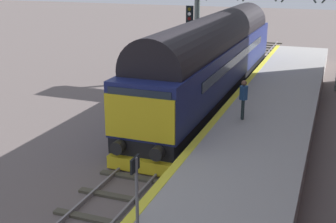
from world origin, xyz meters
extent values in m
plane|color=#625753|center=(0.00, 0.00, 0.00)|extent=(140.00, 140.00, 0.00)
cube|color=slate|center=(-0.72, 0.00, 0.07)|extent=(0.07, 60.00, 0.15)
cube|color=slate|center=(0.72, 0.00, 0.07)|extent=(0.07, 60.00, 0.15)
cube|color=#484437|center=(0.00, -5.00, 0.04)|extent=(2.50, 0.26, 0.09)
cube|color=#484437|center=(0.00, -3.57, 0.04)|extent=(2.50, 0.26, 0.09)
cube|color=#484437|center=(0.00, -2.14, 0.04)|extent=(2.50, 0.26, 0.09)
cube|color=#484437|center=(0.00, -0.71, 0.04)|extent=(2.50, 0.26, 0.09)
cube|color=#484437|center=(0.00, 0.71, 0.04)|extent=(2.50, 0.26, 0.09)
cube|color=#484437|center=(0.00, 2.14, 0.04)|extent=(2.50, 0.26, 0.09)
cube|color=#484437|center=(0.00, 3.57, 0.04)|extent=(2.50, 0.26, 0.09)
cube|color=#484437|center=(0.00, 5.00, 0.04)|extent=(2.50, 0.26, 0.09)
cube|color=#484437|center=(0.00, 6.43, 0.04)|extent=(2.50, 0.26, 0.09)
cube|color=#484437|center=(0.00, 7.86, 0.04)|extent=(2.50, 0.26, 0.09)
cube|color=#484437|center=(0.00, 9.29, 0.04)|extent=(2.50, 0.26, 0.09)
cube|color=#484437|center=(0.00, 10.71, 0.04)|extent=(2.50, 0.26, 0.09)
cube|color=#484437|center=(0.00, 12.14, 0.04)|extent=(2.50, 0.26, 0.09)
cube|color=#484437|center=(0.00, 13.57, 0.04)|extent=(2.50, 0.26, 0.09)
cube|color=#484437|center=(0.00, 15.00, 0.04)|extent=(2.50, 0.26, 0.09)
cube|color=#484437|center=(0.00, 16.43, 0.04)|extent=(2.50, 0.26, 0.09)
cube|color=#484437|center=(0.00, 17.86, 0.04)|extent=(2.50, 0.26, 0.09)
cube|color=#484437|center=(0.00, 19.29, 0.04)|extent=(2.50, 0.26, 0.09)
cube|color=#484437|center=(0.00, 20.71, 0.04)|extent=(2.50, 0.26, 0.09)
cube|color=#484437|center=(0.00, 22.14, 0.04)|extent=(2.50, 0.26, 0.09)
cube|color=#484437|center=(0.00, 23.57, 0.04)|extent=(2.50, 0.26, 0.09)
cube|color=#484437|center=(0.00, 25.00, 0.04)|extent=(2.50, 0.26, 0.09)
cube|color=#484437|center=(0.00, 26.43, 0.04)|extent=(2.50, 0.26, 0.09)
cube|color=#484437|center=(0.00, 27.86, 0.04)|extent=(2.50, 0.26, 0.09)
cube|color=#484437|center=(0.00, 29.29, 0.04)|extent=(2.50, 0.26, 0.09)
cube|color=#9D9B98|center=(3.60, 0.00, 0.50)|extent=(4.00, 44.00, 1.00)
cube|color=yellow|center=(1.75, 0.00, 1.00)|extent=(0.30, 44.00, 0.01)
cube|color=black|center=(0.00, 8.37, 0.82)|extent=(2.56, 19.76, 0.60)
cube|color=navy|center=(0.00, 8.37, 2.17)|extent=(2.70, 19.76, 2.10)
cylinder|color=black|center=(0.00, 8.37, 3.40)|extent=(2.56, 18.18, 2.57)
cube|color=yellow|center=(0.00, -1.54, 2.02)|extent=(2.65, 0.08, 1.58)
cube|color=#232D3D|center=(0.00, -1.52, 2.75)|extent=(2.38, 0.04, 0.64)
cube|color=#232D3D|center=(1.37, 8.37, 2.47)|extent=(0.04, 13.83, 0.44)
cylinder|color=black|center=(-0.75, -1.75, 0.92)|extent=(0.48, 0.35, 0.48)
cylinder|color=black|center=(0.75, -1.75, 0.92)|extent=(0.48, 0.35, 0.48)
cube|color=yellow|center=(0.00, -1.60, 0.29)|extent=(2.43, 0.36, 0.47)
cylinder|color=black|center=(0.00, 0.36, 0.52)|extent=(1.64, 1.04, 1.04)
cylinder|color=black|center=(0.00, 1.46, 0.52)|extent=(1.64, 1.04, 1.04)
cylinder|color=black|center=(0.00, 2.56, 0.52)|extent=(1.64, 1.04, 1.04)
cylinder|color=black|center=(0.00, 14.19, 0.52)|extent=(1.64, 1.04, 1.04)
cylinder|color=black|center=(0.00, 15.29, 0.52)|extent=(1.64, 1.04, 1.04)
cylinder|color=black|center=(0.00, 16.39, 0.52)|extent=(1.64, 1.04, 1.04)
cylinder|color=gray|center=(-2.32, 11.21, 2.43)|extent=(0.14, 0.14, 4.85)
cube|color=black|center=(-2.32, 11.15, 4.22)|extent=(0.44, 0.10, 1.27)
cylinder|color=#53470A|center=(-2.32, 11.09, 4.65)|extent=(0.20, 0.06, 0.20)
cylinder|color=white|center=(-2.32, 11.09, 4.37)|extent=(0.20, 0.06, 0.20)
cylinder|color=#500807|center=(-2.32, 11.09, 4.09)|extent=(0.20, 0.06, 0.20)
cylinder|color=#0A3E13|center=(-2.32, 11.09, 3.81)|extent=(0.20, 0.06, 0.20)
cylinder|color=slate|center=(2.05, -6.24, 1.91)|extent=(0.08, 0.08, 1.80)
cube|color=black|center=(2.02, -6.24, 2.63)|extent=(0.05, 0.44, 0.36)
cube|color=white|center=(1.99, -6.24, 2.63)|extent=(0.01, 0.20, 0.24)
cylinder|color=#243234|center=(2.81, 2.59, 1.43)|extent=(0.13, 0.13, 0.84)
cylinder|color=#243234|center=(2.77, 2.79, 1.43)|extent=(0.13, 0.13, 0.84)
cylinder|color=#264E83|center=(2.79, 2.69, 2.13)|extent=(0.41, 0.41, 0.56)
sphere|color=brown|center=(2.79, 2.69, 2.54)|extent=(0.22, 0.22, 0.22)
cylinder|color=#264E83|center=(2.84, 2.48, 2.13)|extent=(0.09, 0.09, 0.52)
cylinder|color=#264E83|center=(2.74, 2.89, 2.13)|extent=(0.09, 0.09, 0.52)
cylinder|color=slate|center=(-2.40, 12.93, 3.12)|extent=(0.36, 0.36, 6.24)
camera|label=1|loc=(6.10, -14.86, 7.00)|focal=47.63mm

